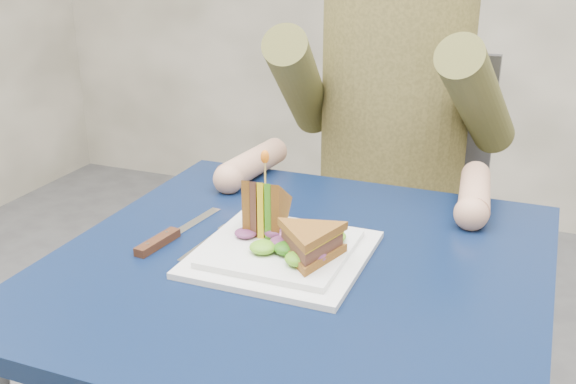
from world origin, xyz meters
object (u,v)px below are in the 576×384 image
at_px(fork, 210,240).
at_px(chair, 396,209).
at_px(table, 298,304).
at_px(sandwich_upright, 266,211).
at_px(diner, 394,72).
at_px(plate, 282,252).
at_px(sandwich_flat, 310,243).
at_px(knife, 165,238).

bearing_deg(fork, chair, 77.29).
xyz_separation_m(table, sandwich_upright, (-0.07, 0.04, 0.13)).
xyz_separation_m(chair, sandwich_upright, (-0.07, -0.67, 0.24)).
distance_m(table, diner, 0.65).
bearing_deg(plate, sandwich_upright, 136.35).
distance_m(table, chair, 0.72).
relative_size(sandwich_flat, sandwich_upright, 1.24).
xyz_separation_m(table, diner, (-0.00, 0.60, 0.26)).
relative_size(table, plate, 2.88).
height_order(table, chair, chair).
height_order(table, fork, fork).
xyz_separation_m(chair, diner, (-0.00, -0.11, 0.37)).
relative_size(chair, plate, 3.58).
height_order(sandwich_flat, fork, sandwich_flat).
distance_m(sandwich_upright, fork, 0.11).
bearing_deg(fork, table, -2.13).
bearing_deg(plate, diner, 87.43).
bearing_deg(chair, knife, -107.29).
bearing_deg(chair, sandwich_upright, -96.34).
distance_m(chair, sandwich_flat, 0.77).
relative_size(chair, fork, 5.18).
xyz_separation_m(fork, knife, (-0.07, -0.03, 0.00)).
distance_m(chair, plate, 0.74).
bearing_deg(sandwich_upright, chair, 83.66).
bearing_deg(fork, diner, 74.98).
bearing_deg(table, sandwich_flat, -43.61).
bearing_deg(sandwich_upright, table, -30.27).
xyz_separation_m(plate, sandwich_flat, (0.05, -0.02, 0.04)).
distance_m(table, sandwich_upright, 0.16).
bearing_deg(plate, sandwich_flat, -24.44).
bearing_deg(sandwich_flat, knife, 178.63).
bearing_deg(sandwich_flat, diner, 92.58).
height_order(diner, sandwich_upright, diner).
xyz_separation_m(diner, fork, (-0.16, -0.59, -0.18)).
distance_m(sandwich_upright, knife, 0.17).
bearing_deg(diner, plate, -92.57).
xyz_separation_m(sandwich_flat, sandwich_upright, (-0.10, 0.07, 0.01)).
bearing_deg(chair, plate, -92.16).
height_order(table, plate, plate).
height_order(plate, sandwich_upright, sandwich_upright).
height_order(chair, sandwich_flat, chair).
distance_m(plate, sandwich_flat, 0.07).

